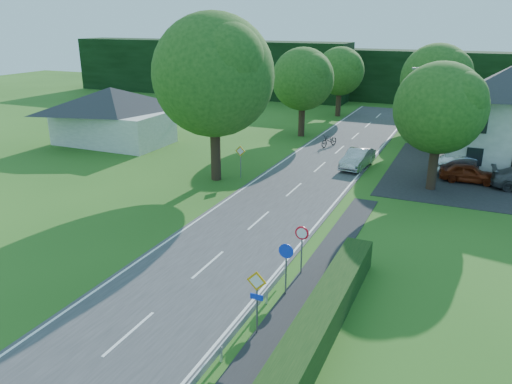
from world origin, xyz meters
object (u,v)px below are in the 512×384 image
at_px(parked_car_red, 468,173).
at_px(parked_car_silver_a, 466,165).
at_px(moving_car, 357,158).
at_px(streetlight, 434,119).
at_px(motorcycle, 329,140).
at_px(parasol, 467,162).

bearing_deg(parked_car_red, parked_car_silver_a, 5.24).
distance_m(moving_car, parked_car_silver_a, 7.92).
relative_size(streetlight, motorcycle, 3.72).
distance_m(streetlight, parasol, 5.25).
xyz_separation_m(streetlight, moving_car, (-5.36, 1.06, -3.69)).
height_order(parked_car_red, parasol, parasol).
xyz_separation_m(motorcycle, parasol, (11.76, -3.80, 0.31)).
bearing_deg(moving_car, parked_car_red, 3.30).
distance_m(parked_car_silver_a, parasol, 0.53).
xyz_separation_m(motorcycle, parked_car_red, (11.95, -6.10, 0.09)).
relative_size(moving_car, parasol, 2.27).
relative_size(parked_car_red, parasol, 1.97).
height_order(parked_car_red, parked_car_silver_a, parked_car_silver_a).
bearing_deg(moving_car, parasol, 19.69).
relative_size(streetlight, parked_car_red, 2.09).
xyz_separation_m(moving_car, parasol, (7.86, 1.90, 0.15)).
height_order(moving_car, parked_car_red, moving_car).
xyz_separation_m(streetlight, parked_car_silver_a, (2.43, 2.45, -3.67)).
xyz_separation_m(moving_car, parked_car_red, (8.05, -0.39, -0.08)).
xyz_separation_m(parked_car_silver_a, parasol, (0.07, 0.51, 0.12)).
height_order(moving_car, parasol, parasol).
distance_m(streetlight, parked_car_silver_a, 5.03).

